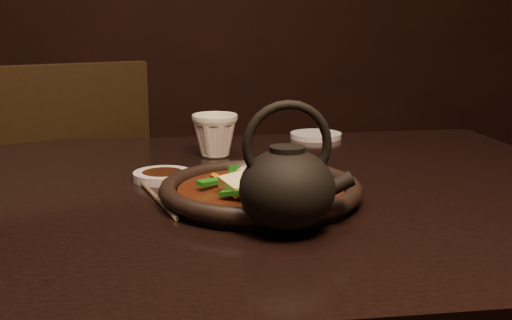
{
  "coord_description": "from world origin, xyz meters",
  "views": [
    {
      "loc": [
        0.08,
        -0.96,
        1.02
      ],
      "look_at": [
        0.22,
        -0.02,
        0.8
      ],
      "focal_mm": 45.0,
      "sensor_mm": 36.0,
      "label": 1
    }
  ],
  "objects": [
    {
      "name": "plate",
      "position": [
        0.22,
        -0.07,
        0.77
      ],
      "size": [
        0.3,
        0.3,
        0.03
      ],
      "color": "black",
      "rests_on": "table"
    },
    {
      "name": "saucer_right",
      "position": [
        0.42,
        0.39,
        0.76
      ],
      "size": [
        0.11,
        0.11,
        0.01
      ],
      "primitive_type": "cylinder",
      "color": "silver",
      "rests_on": "table"
    },
    {
      "name": "chair",
      "position": [
        -0.19,
        0.58,
        0.5
      ],
      "size": [
        0.55,
        0.55,
        0.91
      ],
      "rotation": [
        0.0,
        0.0,
        3.49
      ],
      "color": "black",
      "rests_on": "floor"
    },
    {
      "name": "table",
      "position": [
        0.0,
        0.0,
        0.67
      ],
      "size": [
        1.6,
        0.9,
        0.75
      ],
      "color": "black",
      "rests_on": "floor"
    },
    {
      "name": "tea_cup",
      "position": [
        0.18,
        0.24,
        0.79
      ],
      "size": [
        0.1,
        0.1,
        0.09
      ],
      "primitive_type": "imported",
      "rotation": [
        0.0,
        0.0,
        0.24
      ],
      "color": "white",
      "rests_on": "table"
    },
    {
      "name": "soy_dish",
      "position": [
        0.08,
        0.07,
        0.76
      ],
      "size": [
        0.1,
        0.1,
        0.01
      ],
      "primitive_type": "cylinder",
      "color": "silver",
      "rests_on": "table"
    },
    {
      "name": "chopsticks",
      "position": [
        0.07,
        -0.03,
        0.75
      ],
      "size": [
        0.06,
        0.23,
        0.01
      ],
      "rotation": [
        0.0,
        0.0,
        0.25
      ],
      "color": "tan",
      "rests_on": "table"
    },
    {
      "name": "stirfry",
      "position": [
        0.22,
        -0.07,
        0.77
      ],
      "size": [
        0.18,
        0.19,
        0.06
      ],
      "color": "#3A170A",
      "rests_on": "plate"
    },
    {
      "name": "teapot",
      "position": [
        0.23,
        -0.21,
        0.81
      ],
      "size": [
        0.15,
        0.12,
        0.16
      ],
      "rotation": [
        0.0,
        0.0,
        0.03
      ],
      "color": "black",
      "rests_on": "table"
    }
  ]
}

